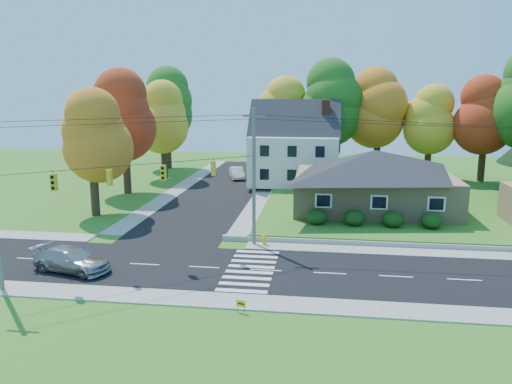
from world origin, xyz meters
TOP-DOWN VIEW (x-y plane):
  - ground at (0.00, 0.00)m, footprint 120.00×120.00m
  - road_main at (0.00, 0.00)m, footprint 90.00×8.00m
  - road_cross at (-8.00, 26.00)m, footprint 8.00×44.00m
  - sidewalk_north at (0.00, 5.00)m, footprint 90.00×2.00m
  - sidewalk_south at (0.00, -5.00)m, footprint 90.00×2.00m
  - lawn at (13.00, 21.00)m, footprint 30.00×30.00m
  - ranch_house at (8.00, 16.00)m, footprint 14.60×10.60m
  - colonial_house at (0.04, 28.00)m, footprint 10.40×8.40m
  - hedge_row at (7.50, 9.80)m, footprint 10.70×1.70m
  - traffic_infrastructure at (-0.15, 1.35)m, footprint 38.10×10.66m
  - tree_lot_0 at (-2.00, 34.00)m, footprint 6.72×6.72m
  - tree_lot_1 at (4.00, 33.00)m, footprint 7.84×7.84m
  - tree_lot_2 at (10.00, 34.00)m, footprint 7.28×7.28m
  - tree_lot_3 at (16.00, 33.00)m, footprint 6.16×6.16m
  - tree_lot_4 at (22.00, 32.00)m, footprint 6.72×6.72m
  - tree_west_0 at (-17.00, 12.00)m, footprint 6.16×6.16m
  - tree_west_1 at (-18.00, 22.00)m, footprint 7.28×7.28m
  - tree_west_2 at (-17.00, 32.00)m, footprint 6.72×6.72m
  - tree_west_3 at (-19.00, 40.00)m, footprint 7.84×7.84m
  - silver_sedan at (-12.06, -1.79)m, footprint 5.49×3.27m
  - white_car at (-7.60, 32.59)m, footprint 2.77×4.66m
  - fire_hydrant at (-0.71, 5.11)m, footprint 0.50×0.39m
  - yard_sign at (-0.55, -6.22)m, footprint 0.51×0.21m

SIDE VIEW (x-z plane):
  - ground at x=0.00m, z-range 0.00..0.00m
  - road_main at x=0.00m, z-range 0.00..0.02m
  - road_cross at x=-8.00m, z-range 0.00..0.02m
  - sidewalk_north at x=0.00m, z-range 0.00..0.08m
  - sidewalk_south at x=0.00m, z-range 0.00..0.08m
  - lawn at x=13.00m, z-range 0.00..0.50m
  - fire_hydrant at x=-0.71m, z-range -0.02..0.86m
  - yard_sign at x=-0.55m, z-range 0.14..0.80m
  - white_car at x=-7.60m, z-range 0.02..1.47m
  - silver_sedan at x=-12.06m, z-range 0.02..1.51m
  - hedge_row at x=7.50m, z-range 0.50..1.77m
  - ranch_house at x=8.00m, z-range 0.57..5.97m
  - colonial_house at x=0.04m, z-range -0.22..9.38m
  - traffic_infrastructure at x=-0.15m, z-range 0.15..10.15m
  - tree_west_0 at x=-17.00m, z-range 1.42..12.89m
  - tree_lot_3 at x=16.00m, z-range 1.92..13.39m
  - tree_west_2 at x=-17.00m, z-range 1.55..14.06m
  - tree_lot_0 at x=-2.00m, z-range 2.05..14.56m
  - tree_lot_4 at x=22.00m, z-range 2.05..14.56m
  - tree_west_1 at x=-18.00m, z-range 1.68..15.24m
  - tree_lot_2 at x=10.00m, z-range 2.18..15.74m
  - tree_west_3 at x=-19.00m, z-range 1.81..16.41m
  - tree_lot_1 at x=4.00m, z-range 2.31..16.91m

